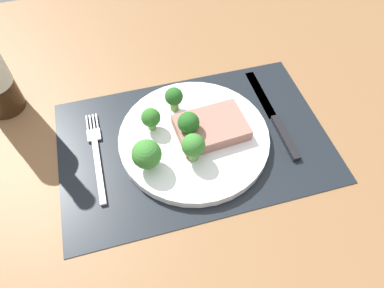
# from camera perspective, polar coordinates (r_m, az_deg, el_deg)

# --- Properties ---
(ground_plane) EXTENTS (1.40, 1.10, 0.03)m
(ground_plane) POSITION_cam_1_polar(r_m,az_deg,el_deg) (0.64, 0.30, -0.38)
(ground_plane) COLOR brown
(placemat) EXTENTS (0.48, 0.31, 0.00)m
(placemat) POSITION_cam_1_polar(r_m,az_deg,el_deg) (0.63, 0.31, 0.50)
(placemat) COLOR black
(placemat) RESTS_ON ground_plane
(plate) EXTENTS (0.27, 0.27, 0.02)m
(plate) POSITION_cam_1_polar(r_m,az_deg,el_deg) (0.62, 0.31, 1.02)
(plate) COLOR white
(plate) RESTS_ON placemat
(steak) EXTENTS (0.13, 0.09, 0.02)m
(steak) POSITION_cam_1_polar(r_m,az_deg,el_deg) (0.61, 3.06, 2.91)
(steak) COLOR #9E6B5B
(steak) RESTS_ON plate
(broccoli_back_left) EXTENTS (0.04, 0.04, 0.05)m
(broccoli_back_left) POSITION_cam_1_polar(r_m,az_deg,el_deg) (0.56, 0.21, -0.33)
(broccoli_back_left) COLOR #6B994C
(broccoli_back_left) RESTS_ON plate
(broccoli_front_edge) EXTENTS (0.03, 0.03, 0.05)m
(broccoli_front_edge) POSITION_cam_1_polar(r_m,az_deg,el_deg) (0.61, -6.73, 4.22)
(broccoli_front_edge) COLOR #6B994C
(broccoli_front_edge) RESTS_ON plate
(broccoli_near_steak) EXTENTS (0.03, 0.03, 0.05)m
(broccoli_near_steak) POSITION_cam_1_polar(r_m,az_deg,el_deg) (0.63, -2.96, 7.59)
(broccoli_near_steak) COLOR #6B994C
(broccoli_near_steak) RESTS_ON plate
(broccoli_center) EXTENTS (0.05, 0.05, 0.06)m
(broccoli_center) POSITION_cam_1_polar(r_m,az_deg,el_deg) (0.55, -7.41, -1.71)
(broccoli_center) COLOR #6B994C
(broccoli_center) RESTS_ON plate
(broccoli_near_fork) EXTENTS (0.04, 0.04, 0.06)m
(broccoli_near_fork) POSITION_cam_1_polar(r_m,az_deg,el_deg) (0.59, -0.66, 3.54)
(broccoli_near_fork) COLOR #6B994C
(broccoli_near_fork) RESTS_ON plate
(fork) EXTENTS (0.02, 0.19, 0.01)m
(fork) POSITION_cam_1_polar(r_m,az_deg,el_deg) (0.63, -15.30, -1.64)
(fork) COLOR silver
(fork) RESTS_ON placemat
(knife) EXTENTS (0.02, 0.23, 0.01)m
(knife) POSITION_cam_1_polar(r_m,az_deg,el_deg) (0.67, 13.43, 3.97)
(knife) COLOR black
(knife) RESTS_ON placemat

